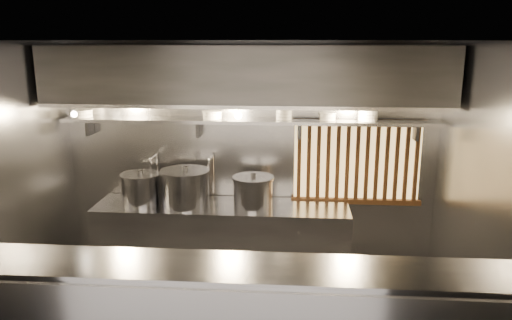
# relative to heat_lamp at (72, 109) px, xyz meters

# --- Properties ---
(ceiling) EXTENTS (4.50, 4.50, 0.00)m
(ceiling) POSITION_rel_heat_lamp_xyz_m (1.90, -0.85, 0.73)
(ceiling) COLOR black
(ceiling) RESTS_ON wall_back
(wall_back) EXTENTS (4.50, 0.00, 4.50)m
(wall_back) POSITION_rel_heat_lamp_xyz_m (1.90, 0.65, -0.67)
(wall_back) COLOR gray
(wall_back) RESTS_ON floor
(wall_left) EXTENTS (0.00, 3.00, 3.00)m
(wall_left) POSITION_rel_heat_lamp_xyz_m (-0.35, -0.85, -0.67)
(wall_left) COLOR gray
(wall_left) RESTS_ON floor
(wall_right) EXTENTS (0.00, 3.00, 3.00)m
(wall_right) POSITION_rel_heat_lamp_xyz_m (4.15, -0.85, -0.67)
(wall_right) COLOR gray
(wall_right) RESTS_ON floor
(cooking_bench) EXTENTS (3.00, 0.70, 0.90)m
(cooking_bench) POSITION_rel_heat_lamp_xyz_m (1.60, 0.28, -1.62)
(cooking_bench) COLOR #95959A
(cooking_bench) RESTS_ON floor
(bowl_shelf) EXTENTS (4.40, 0.34, 0.04)m
(bowl_shelf) POSITION_rel_heat_lamp_xyz_m (1.90, 0.47, -0.19)
(bowl_shelf) COLOR #95959A
(bowl_shelf) RESTS_ON wall_back
(exhaust_hood) EXTENTS (4.40, 0.81, 0.65)m
(exhaust_hood) POSITION_rel_heat_lamp_xyz_m (1.90, 0.25, 0.36)
(exhaust_hood) COLOR #2D2D30
(exhaust_hood) RESTS_ON ceiling
(wood_screen) EXTENTS (1.56, 0.09, 1.04)m
(wood_screen) POSITION_rel_heat_lamp_xyz_m (3.20, 0.60, -0.69)
(wood_screen) COLOR #E8BA68
(wood_screen) RESTS_ON wall_back
(faucet_left) EXTENTS (0.04, 0.30, 0.50)m
(faucet_left) POSITION_rel_heat_lamp_xyz_m (0.75, 0.52, -0.76)
(faucet_left) COLOR silver
(faucet_left) RESTS_ON wall_back
(faucet_right) EXTENTS (0.04, 0.30, 0.50)m
(faucet_right) POSITION_rel_heat_lamp_xyz_m (1.45, 0.52, -0.76)
(faucet_right) COLOR silver
(faucet_right) RESTS_ON wall_back
(heat_lamp) EXTENTS (0.25, 0.35, 0.20)m
(heat_lamp) POSITION_rel_heat_lamp_xyz_m (0.00, 0.00, 0.00)
(heat_lamp) COLOR #95959A
(heat_lamp) RESTS_ON exhaust_hood
(pendant_bulb) EXTENTS (0.09, 0.09, 0.19)m
(pendant_bulb) POSITION_rel_heat_lamp_xyz_m (1.80, 0.35, -0.11)
(pendant_bulb) COLOR #2D2D30
(pendant_bulb) RESTS_ON exhaust_hood
(stock_pot_left) EXTENTS (0.61, 0.61, 0.41)m
(stock_pot_left) POSITION_rel_heat_lamp_xyz_m (0.64, 0.26, -0.98)
(stock_pot_left) COLOR #95959A
(stock_pot_left) RESTS_ON cooking_bench
(stock_pot_mid) EXTENTS (0.71, 0.71, 0.47)m
(stock_pot_mid) POSITION_rel_heat_lamp_xyz_m (1.18, 0.24, -0.95)
(stock_pot_mid) COLOR #95959A
(stock_pot_mid) RESTS_ON cooking_bench
(stock_pot_right) EXTENTS (0.62, 0.62, 0.41)m
(stock_pot_right) POSITION_rel_heat_lamp_xyz_m (1.98, 0.24, -0.98)
(stock_pot_right) COLOR #95959A
(stock_pot_right) RESTS_ON cooking_bench
(bowl_stack_0) EXTENTS (0.24, 0.24, 0.09)m
(bowl_stack_0) POSITION_rel_heat_lamp_xyz_m (-0.09, 0.47, -0.12)
(bowl_stack_0) COLOR white
(bowl_stack_0) RESTS_ON bowl_shelf
(bowl_stack_1) EXTENTS (0.24, 0.24, 0.09)m
(bowl_stack_1) POSITION_rel_heat_lamp_xyz_m (1.48, 0.47, -0.12)
(bowl_stack_1) COLOR white
(bowl_stack_1) RESTS_ON bowl_shelf
(bowl_stack_2) EXTENTS (0.20, 0.20, 0.17)m
(bowl_stack_2) POSITION_rel_heat_lamp_xyz_m (2.32, 0.47, -0.08)
(bowl_stack_2) COLOR white
(bowl_stack_2) RESTS_ON bowl_shelf
(bowl_stack_3) EXTENTS (0.20, 0.20, 0.09)m
(bowl_stack_3) POSITION_rel_heat_lamp_xyz_m (2.82, 0.47, -0.12)
(bowl_stack_3) COLOR white
(bowl_stack_3) RESTS_ON bowl_shelf
(bowl_stack_4) EXTENTS (0.23, 0.23, 0.13)m
(bowl_stack_4) POSITION_rel_heat_lamp_xyz_m (3.28, 0.47, -0.10)
(bowl_stack_4) COLOR white
(bowl_stack_4) RESTS_ON bowl_shelf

